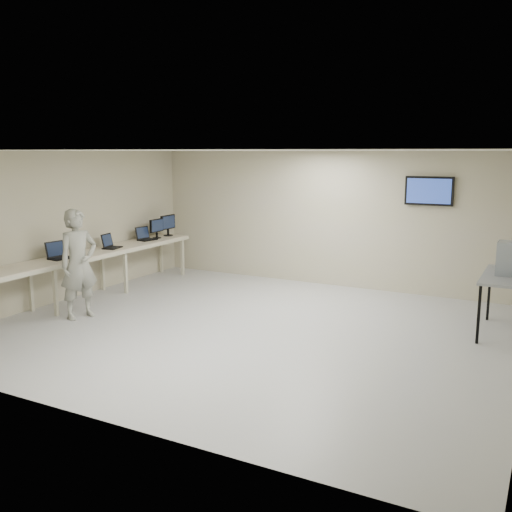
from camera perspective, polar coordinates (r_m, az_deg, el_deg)
The scene contains 10 objects.
room at distance 8.86m, azimuth -0.24°, elevation 1.49°, with size 8.01×7.01×2.81m.
workbench at distance 11.07m, azimuth -17.16°, elevation -0.25°, with size 0.76×6.00×0.90m.
laptop_1 at distance 10.76m, azimuth -19.14°, elevation 0.17°, with size 0.37×0.43×0.31m.
laptop_2 at distance 11.65m, azimuth -14.38°, elevation 1.13°, with size 0.36×0.40×0.28m.
laptop_3 at distance 12.54m, azimuth -11.02°, elevation 1.91°, with size 0.36×0.41×0.29m.
monitor_near at distance 12.75m, azimuth -9.91°, elevation 2.91°, with size 0.19×0.43×0.42m.
monitor_far at distance 13.08m, azimuth -8.80°, elevation 3.25°, with size 0.21×0.48×0.47m.
soldier at distance 10.00m, azimuth -17.31°, elevation -0.77°, with size 0.68×0.44×1.85m, color #646759.
side_table at distance 9.50m, azimuth 23.90°, elevation -2.18°, with size 0.73×1.55×0.93m.
storage_bins at distance 9.44m, azimuth 23.92°, elevation -0.22°, with size 0.32×0.36×0.51m.
Camera 1 is at (4.15, -7.67, 2.78)m, focal length 40.00 mm.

